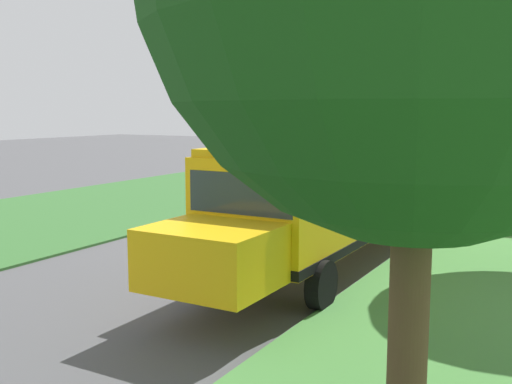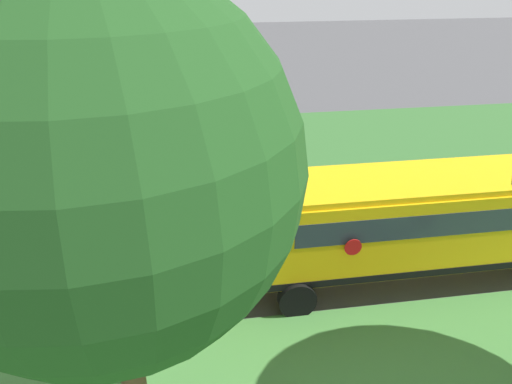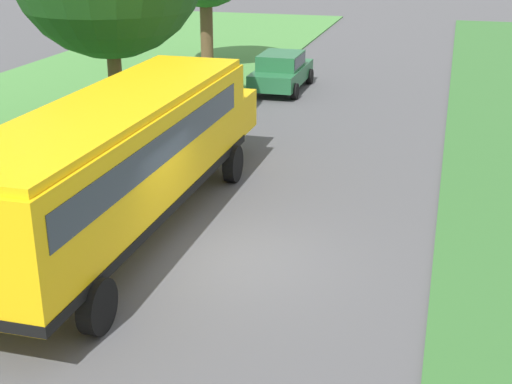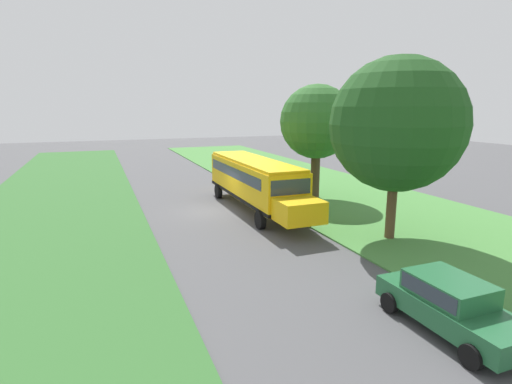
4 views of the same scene
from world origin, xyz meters
name	(u,v)px [view 2 (image 2 of 4)]	position (x,y,z in m)	size (l,w,h in m)	color
ground_plane	(398,228)	(0.00, 0.00, 0.00)	(120.00, 120.00, 0.00)	#4C4C4F
grass_far_side	(324,141)	(9.00, 0.00, 0.04)	(10.00, 80.00, 0.07)	#33662D
school_bus	(425,217)	(-2.72, 0.65, 1.92)	(2.84, 12.42, 3.16)	yellow
oak_tree_roadside_mid	(97,157)	(-6.60, 8.55, 5.70)	(6.26, 6.26, 8.70)	brown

